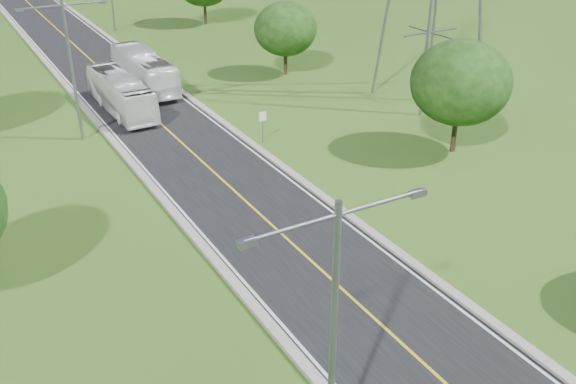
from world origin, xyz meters
The scene contains 11 objects.
ground centered at (0.00, 60.00, 0.00)m, with size 260.00×260.00×0.00m, color #2B4914.
road centered at (0.00, 66.00, 0.03)m, with size 8.00×150.00×0.06m, color black.
curb_left centered at (-4.25, 66.00, 0.11)m, with size 0.50×150.00×0.22m, color gray.
curb_right centered at (4.25, 66.00, 0.11)m, with size 0.50×150.00×0.22m, color gray.
speed_limit_sign centered at (5.20, 37.98, 1.60)m, with size 0.55×0.09×2.40m.
streetlight_near_left centered at (-6.00, 12.00, 5.94)m, with size 5.90×0.25×10.00m.
streetlight_mid_left centered at (-6.00, 45.00, 5.94)m, with size 5.90×0.25×10.00m.
tree_rb centered at (16.00, 30.00, 4.95)m, with size 6.72×6.72×7.82m.
tree_rc centered at (15.00, 52.00, 4.33)m, with size 5.88×5.88×6.84m.
bus_outbound centered at (1.90, 54.44, 1.66)m, with size 2.69×11.51×3.21m, color white.
bus_inbound centered at (-1.68, 49.39, 1.56)m, with size 2.52×10.79×3.00m, color white.
Camera 1 is at (-14.52, -0.25, 17.84)m, focal length 40.00 mm.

